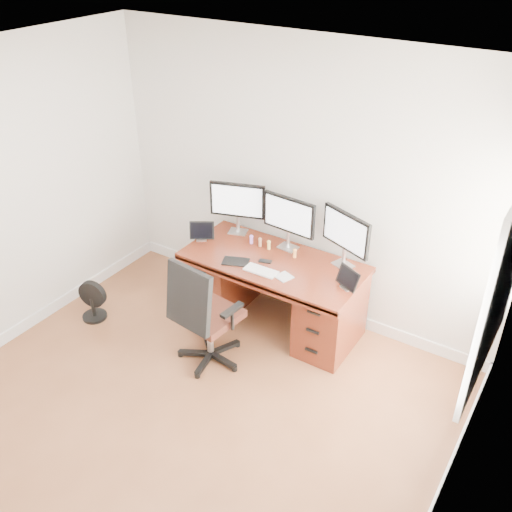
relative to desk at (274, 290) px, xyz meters
The scene contains 19 objects.
ground 1.87m from the desk, 90.00° to the right, with size 4.50×4.50×0.00m, color brown.
back_wall 1.04m from the desk, 90.00° to the left, with size 4.00×0.10×2.70m, color white.
right_wall 2.80m from the desk, 40.79° to the right, with size 0.10×4.50×2.70m.
desk is the anchor object (origin of this frame).
office_chair 0.84m from the desk, 105.78° to the right, with size 0.63×0.63×1.07m.
floor_fan 1.82m from the desk, 150.10° to the right, with size 0.29×0.24×0.42m.
monitor_left 0.93m from the desk, 157.68° to the left, with size 0.53×0.21×0.53m.
monitor_center 0.72m from the desk, 90.03° to the left, with size 0.55×0.15×0.53m.
monitor_right 0.93m from the desk, 22.32° to the left, with size 0.52×0.24×0.53m.
tablet_left 0.91m from the desk, behind, with size 0.24×0.18×0.19m.
tablet_right 0.88m from the desk, ahead, with size 0.25×0.16×0.19m.
keyboard 0.44m from the desk, 88.98° to the right, with size 0.31×0.13×0.01m, color white.
trackpad 0.48m from the desk, 44.89° to the right, with size 0.13×0.13×0.01m, color silver.
drawing_tablet 0.51m from the desk, 138.75° to the right, with size 0.24×0.15×0.01m, color black.
phone 0.37m from the desk, 118.37° to the right, with size 0.12×0.06×0.01m, color black.
figurine_purple 0.54m from the desk, 160.73° to the left, with size 0.04×0.04×0.10m.
figurine_brown 0.48m from the desk, 153.71° to the left, with size 0.04×0.04×0.10m.
figurine_yellow 0.44m from the desk, 140.06° to the left, with size 0.04×0.04×0.10m.
figurine_orange 0.44m from the desk, 40.48° to the left, with size 0.04×0.04×0.10m.
Camera 1 is at (2.28, -2.07, 3.53)m, focal length 40.00 mm.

